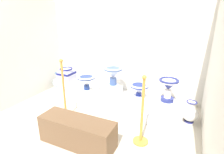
{
  "coord_description": "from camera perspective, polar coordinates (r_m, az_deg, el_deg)",
  "views": [
    {
      "loc": [
        3.21,
        -1.2,
        1.73
      ],
      "look_at": [
        1.77,
        1.94,
        0.57
      ],
      "focal_mm": 28.37,
      "sensor_mm": 36.0,
      "label": 1
    }
  ],
  "objects": [
    {
      "name": "ground_plane",
      "position": [
        2.92,
        -11.59,
        -18.49
      ],
      "size": [
        5.51,
        5.27,
        0.02
      ],
      "primitive_type": "cube",
      "color": "beige"
    },
    {
      "name": "wall_back",
      "position": [
        3.99,
        3.31,
        13.96
      ],
      "size": [
        3.71,
        0.06,
        2.83
      ],
      "primitive_type": "cube",
      "color": "white",
      "rests_on": "ground_plane"
    },
    {
      "name": "wall_left",
      "position": [
        4.07,
        -28.95,
        11.84
      ],
      "size": [
        0.06,
        2.67,
        2.83
      ],
      "primitive_type": "cube",
      "color": "white",
      "rests_on": "ground_plane"
    },
    {
      "name": "wall_right",
      "position": [
        2.48,
        32.49,
        8.35
      ],
      "size": [
        0.06,
        2.67,
        2.83
      ],
      "primitive_type": "cube",
      "color": "white",
      "rests_on": "ground_plane"
    },
    {
      "name": "display_platform",
      "position": [
        3.84,
        -0.18,
        -7.31
      ],
      "size": [
        2.89,
        1.03,
        0.11
      ],
      "primitive_type": "cube",
      "color": "white",
      "rests_on": "ground_plane"
    },
    {
      "name": "plinth_block_rightmost",
      "position": [
        4.37,
        -14.06,
        -3.13
      ],
      "size": [
        0.33,
        0.33,
        0.1
      ],
      "primitive_type": "cube",
      "color": "white",
      "rests_on": "display_platform"
    },
    {
      "name": "antique_toilet_rightmost",
      "position": [
        4.28,
        -14.34,
        0.23
      ],
      "size": [
        0.32,
        0.34,
        0.42
      ],
      "color": "silver",
      "rests_on": "plinth_block_rightmost"
    },
    {
      "name": "plinth_block_squat_floral",
      "position": [
        4.0,
        -8.07,
        -5.02
      ],
      "size": [
        0.33,
        0.31,
        0.07
      ],
      "primitive_type": "cube",
      "color": "white",
      "rests_on": "display_platform"
    },
    {
      "name": "antique_toilet_squat_floral",
      "position": [
        3.9,
        -8.25,
        -1.13
      ],
      "size": [
        0.42,
        0.42,
        0.37
      ],
      "color": "white",
      "rests_on": "plinth_block_squat_floral"
    },
    {
      "name": "plinth_block_leftmost",
      "position": [
        3.82,
        0.34,
        -4.81
      ],
      "size": [
        0.29,
        0.4,
        0.22
      ],
      "primitive_type": "cube",
      "color": "white",
      "rests_on": "display_platform"
    },
    {
      "name": "antique_toilet_leftmost",
      "position": [
        3.67,
        0.35,
        1.18
      ],
      "size": [
        0.4,
        0.4,
        0.45
      ],
      "color": "#AFC0E8",
      "rests_on": "plinth_block_leftmost"
    },
    {
      "name": "plinth_block_slender_white",
      "position": [
        3.7,
        8.51,
        -7.05
      ],
      "size": [
        0.3,
        0.33,
        0.07
      ],
      "primitive_type": "cube",
      "color": "white",
      "rests_on": "display_platform"
    },
    {
      "name": "antique_toilet_slender_white",
      "position": [
        3.6,
        8.69,
        -3.6
      ],
      "size": [
        0.4,
        0.4,
        0.3
      ],
      "color": "#B2B9E1",
      "rests_on": "plinth_block_slender_white"
    },
    {
      "name": "plinth_block_tall_cobalt",
      "position": [
        3.59,
        17.17,
        -8.17
      ],
      "size": [
        0.28,
        0.29,
        0.12
      ],
      "primitive_type": "cube",
      "color": "white",
      "rests_on": "display_platform"
    },
    {
      "name": "antique_toilet_tall_cobalt",
      "position": [
        3.45,
        17.74,
        -2.81
      ],
      "size": [
        0.36,
        0.36,
        0.43
      ],
      "color": "navy",
      "rests_on": "plinth_block_tall_cobalt"
    },
    {
      "name": "info_placard_first",
      "position": [
        4.52,
        -11.06,
        12.68
      ],
      "size": [
        0.13,
        0.01,
        0.15
      ],
      "color": "white"
    },
    {
      "name": "info_placard_second",
      "position": [
        4.2,
        -4.13,
        12.66
      ],
      "size": [
        0.13,
        0.01,
        0.15
      ],
      "color": "white"
    },
    {
      "name": "info_placard_third",
      "position": [
        3.98,
        2.72,
        12.17
      ],
      "size": [
        0.12,
        0.01,
        0.13
      ],
      "color": "white"
    },
    {
      "name": "decorative_vase_companion",
      "position": [
        4.71,
        -16.92,
        -1.63
      ],
      "size": [
        0.28,
        0.28,
        0.43
      ],
      "color": "#30577F",
      "rests_on": "ground_plane"
    },
    {
      "name": "decorative_vase_corner",
      "position": [
        3.39,
        23.86,
        -10.56
      ],
      "size": [
        0.27,
        0.27,
        0.39
      ],
      "color": "navy",
      "rests_on": "ground_plane"
    },
    {
      "name": "stanchion_post_near_left",
      "position": [
        3.28,
        -15.02,
        -6.66
      ],
      "size": [
        0.22,
        0.22,
        1.09
      ],
      "color": "gold",
      "rests_on": "ground_plane"
    },
    {
      "name": "stanchion_post_near_right",
      "position": [
        2.6,
        9.54,
        -13.89
      ],
      "size": [
        0.22,
        0.22,
        1.03
      ],
      "color": "#BD8F38",
      "rests_on": "ground_plane"
    },
    {
      "name": "museum_bench",
      "position": [
        2.66,
        -11.12,
        -16.93
      ],
      "size": [
        1.1,
        0.36,
        0.4
      ],
      "primitive_type": "cube",
      "color": "brown",
      "rests_on": "ground_plane"
    }
  ]
}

